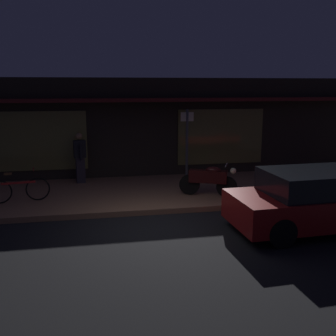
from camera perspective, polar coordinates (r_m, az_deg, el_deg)
ground_plane at (r=9.50m, az=-1.76°, el=-8.71°), size 60.00×60.00×0.00m
sidewalk_slab at (r=12.31m, az=-3.95°, el=-3.56°), size 18.00×4.00×0.15m
storefront_building at (r=15.32m, az=-5.57°, el=6.02°), size 18.00×3.30×3.60m
motorcycle at (r=11.62m, az=5.95°, el=-1.62°), size 1.60×0.88×0.97m
bicycle_parked at (r=11.72m, az=-20.71°, el=-2.91°), size 1.65×0.42×0.91m
person_bystander at (r=13.37m, az=-12.57°, el=1.59°), size 0.42×0.62×1.67m
sign_post at (r=13.53m, az=2.75°, el=4.05°), size 0.44×0.09×2.40m
parked_car_near at (r=9.86m, az=20.59°, el=-4.41°), size 4.17×1.94×1.42m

